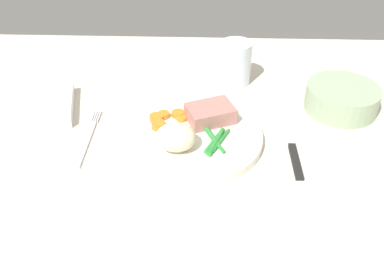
# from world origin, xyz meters

# --- Properties ---
(dining_table) EXTENTS (1.20, 0.90, 0.02)m
(dining_table) POSITION_xyz_m (0.00, 0.00, 0.01)
(dining_table) COLOR beige
(dining_table) RESTS_ON ground
(dinner_plate) EXTENTS (0.25, 0.25, 0.02)m
(dinner_plate) POSITION_xyz_m (-0.02, 0.01, 0.03)
(dinner_plate) COLOR white
(dinner_plate) RESTS_ON dining_table
(meat_portion) EXTENTS (0.10, 0.09, 0.03)m
(meat_portion) POSITION_xyz_m (0.01, 0.05, 0.05)
(meat_portion) COLOR #B2756B
(meat_portion) RESTS_ON dinner_plate
(mashed_potatoes) EXTENTS (0.07, 0.05, 0.05)m
(mashed_potatoes) POSITION_xyz_m (-0.05, -0.03, 0.06)
(mashed_potatoes) COLOR beige
(mashed_potatoes) RESTS_ON dinner_plate
(carrot_slices) EXTENTS (0.07, 0.06, 0.01)m
(carrot_slices) POSITION_xyz_m (-0.07, 0.05, 0.04)
(carrot_slices) COLOR orange
(carrot_slices) RESTS_ON dinner_plate
(green_beans) EXTENTS (0.05, 0.09, 0.01)m
(green_beans) POSITION_xyz_m (0.02, -0.01, 0.04)
(green_beans) COLOR #2D8C38
(green_beans) RESTS_ON dinner_plate
(fork) EXTENTS (0.01, 0.17, 0.00)m
(fork) POSITION_xyz_m (-0.21, 0.01, 0.02)
(fork) COLOR silver
(fork) RESTS_ON dining_table
(knife) EXTENTS (0.02, 0.20, 0.01)m
(knife) POSITION_xyz_m (0.15, 0.01, 0.02)
(knife) COLOR black
(knife) RESTS_ON dining_table
(water_glass) EXTENTS (0.07, 0.07, 0.09)m
(water_glass) POSITION_xyz_m (0.06, 0.22, 0.06)
(water_glass) COLOR silver
(water_glass) RESTS_ON dining_table
(salad_bowl) EXTENTS (0.14, 0.14, 0.05)m
(salad_bowl) POSITION_xyz_m (0.26, 0.12, 0.05)
(salad_bowl) COLOR #99B28C
(salad_bowl) RESTS_ON dining_table
(napkin) EXTENTS (0.14, 0.16, 0.02)m
(napkin) POSITION_xyz_m (-0.31, 0.09, 0.03)
(napkin) COLOR white
(napkin) RESTS_ON dining_table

